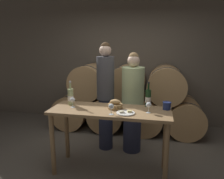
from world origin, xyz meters
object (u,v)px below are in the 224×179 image
at_px(tasting_table, 110,120).
at_px(wine_glass_center, 149,105).
at_px(person_left, 106,95).
at_px(wine_glass_left, 111,107).
at_px(bread_basket, 115,105).
at_px(wine_bottle_white, 71,97).
at_px(cheese_plate, 126,113).
at_px(person_right, 133,103).
at_px(blue_crock, 167,105).
at_px(wine_glass_far_left, 73,100).
at_px(wine_bottle_red, 148,98).

relative_size(tasting_table, wine_glass_center, 11.43).
xyz_separation_m(tasting_table, person_left, (-0.23, 0.68, 0.17)).
bearing_deg(wine_glass_left, bread_basket, 90.05).
bearing_deg(wine_glass_left, wine_bottle_white, 155.61).
relative_size(cheese_plate, wine_glass_center, 1.67).
bearing_deg(person_left, wine_bottle_white, -122.80).
xyz_separation_m(person_right, bread_basket, (-0.17, -0.63, 0.14)).
relative_size(blue_crock, cheese_plate, 0.48).
xyz_separation_m(person_right, wine_glass_far_left, (-0.76, -0.69, 0.19)).
height_order(wine_bottle_red, wine_glass_left, wine_bottle_red).
bearing_deg(wine_glass_far_left, person_left, 66.46).
distance_m(person_right, blue_crock, 0.75).
bearing_deg(wine_bottle_red, bread_basket, -155.25).
relative_size(wine_bottle_red, bread_basket, 1.77).
relative_size(wine_bottle_red, cheese_plate, 1.49).
bearing_deg(wine_bottle_white, bread_basket, -3.83).
height_order(person_right, wine_glass_far_left, person_right).
bearing_deg(wine_glass_center, wine_glass_left, -159.90).
bearing_deg(wine_glass_far_left, blue_crock, 7.87).
bearing_deg(wine_bottle_white, wine_glass_center, -6.86).
xyz_separation_m(wine_glass_left, wine_glass_center, (0.45, 0.17, 0.00)).
bearing_deg(wine_bottle_white, tasting_table, -9.15).
height_order(blue_crock, bread_basket, bread_basket).
xyz_separation_m(wine_bottle_red, cheese_plate, (-0.26, -0.38, -0.11)).
distance_m(tasting_table, blue_crock, 0.79).
relative_size(person_right, wine_bottle_red, 4.70).
distance_m(blue_crock, wine_glass_center, 0.31).
relative_size(blue_crock, wine_glass_center, 0.81).
distance_m(wine_bottle_white, bread_basket, 0.67).
height_order(person_left, wine_bottle_red, person_left).
relative_size(tasting_table, bread_basket, 8.15).
relative_size(wine_bottle_red, wine_glass_left, 2.48).
distance_m(cheese_plate, wine_glass_left, 0.21).
distance_m(person_right, wine_bottle_red, 0.54).
height_order(bread_basket, wine_glass_center, wine_glass_center).
bearing_deg(wine_glass_center, cheese_plate, -162.80).
xyz_separation_m(wine_glass_far_left, wine_glass_left, (0.59, -0.19, 0.00)).
distance_m(tasting_table, cheese_plate, 0.30).
distance_m(person_left, wine_bottle_white, 0.70).
bearing_deg(tasting_table, person_left, 108.58).
height_order(wine_bottle_white, cheese_plate, wine_bottle_white).
bearing_deg(wine_glass_far_left, person_right, 42.47).
xyz_separation_m(blue_crock, wine_glass_far_left, (-1.28, -0.18, 0.04)).
bearing_deg(tasting_table, wine_glass_left, -73.82).
xyz_separation_m(cheese_plate, wine_glass_far_left, (-0.76, 0.11, 0.09)).
xyz_separation_m(tasting_table, wine_glass_center, (0.51, -0.04, 0.25)).
bearing_deg(wine_glass_left, wine_glass_center, 20.10).
bearing_deg(cheese_plate, tasting_table, 151.35).
bearing_deg(wine_bottle_white, person_right, 35.03).
xyz_separation_m(tasting_table, wine_glass_left, (0.06, -0.20, 0.25)).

